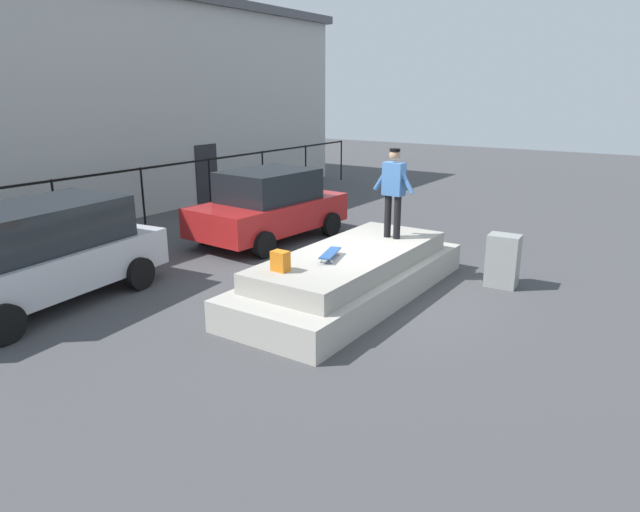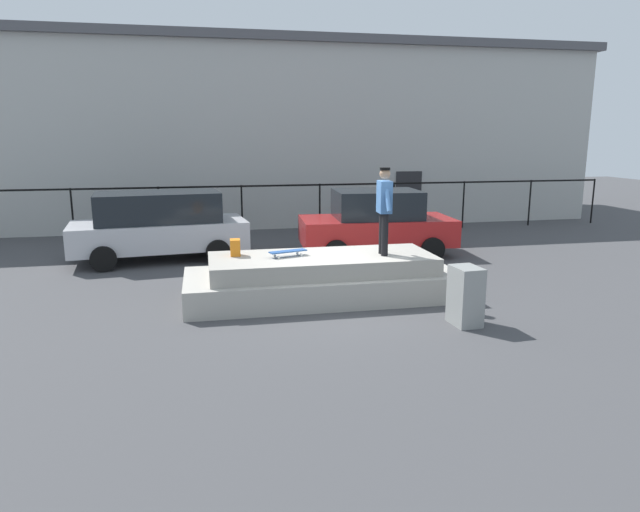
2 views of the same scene
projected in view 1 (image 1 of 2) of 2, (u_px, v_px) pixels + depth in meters
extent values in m
plane|color=#424244|center=(367.00, 293.00, 10.91)|extent=(60.00, 60.00, 0.00)
cube|color=#ADA89E|center=(352.00, 282.00, 10.74)|extent=(5.60, 2.16, 0.54)
cube|color=#A09B91|center=(352.00, 259.00, 10.62)|extent=(4.59, 1.77, 0.36)
cylinder|color=black|center=(388.00, 216.00, 11.41)|extent=(0.14, 0.14, 0.87)
cylinder|color=black|center=(397.00, 217.00, 11.28)|extent=(0.14, 0.14, 0.87)
cube|color=#33598C|center=(394.00, 179.00, 11.13)|extent=(0.27, 0.44, 0.65)
cylinder|color=#33598C|center=(383.00, 177.00, 11.28)|extent=(0.12, 0.42, 0.57)
cylinder|color=#33598C|center=(405.00, 179.00, 10.97)|extent=(0.12, 0.42, 0.57)
sphere|color=tan|center=(395.00, 155.00, 11.00)|extent=(0.22, 0.22, 0.22)
cylinder|color=black|center=(395.00, 150.00, 10.97)|extent=(0.22, 0.22, 0.05)
cube|color=#264C8C|center=(330.00, 253.00, 10.00)|extent=(0.81, 0.42, 0.02)
cylinder|color=silver|center=(321.00, 261.00, 9.82)|extent=(0.06, 0.05, 0.06)
cylinder|color=silver|center=(332.00, 262.00, 9.76)|extent=(0.06, 0.05, 0.06)
cylinder|color=silver|center=(329.00, 253.00, 10.29)|extent=(0.06, 0.05, 0.06)
cylinder|color=silver|center=(339.00, 254.00, 10.23)|extent=(0.06, 0.05, 0.06)
cube|color=orange|center=(280.00, 261.00, 9.32)|extent=(0.21, 0.29, 0.34)
cube|color=#B7B7BC|center=(38.00, 268.00, 10.23)|extent=(4.75, 2.49, 0.73)
cube|color=black|center=(32.00, 227.00, 10.02)|extent=(3.37, 2.10, 0.79)
cylinder|color=black|center=(4.00, 324.00, 8.68)|extent=(0.66, 0.29, 0.64)
cylinder|color=black|center=(68.00, 260.00, 11.99)|extent=(0.66, 0.29, 0.64)
cylinder|color=black|center=(139.00, 273.00, 11.08)|extent=(0.66, 0.29, 0.64)
cube|color=#B21E1E|center=(269.00, 214.00, 14.64)|extent=(4.34, 2.26, 0.73)
cube|color=black|center=(268.00, 185.00, 14.43)|extent=(2.43, 1.90, 0.77)
cylinder|color=black|center=(205.00, 232.00, 14.35)|extent=(0.65, 0.26, 0.64)
cylinder|color=black|center=(264.00, 245.00, 13.15)|extent=(0.65, 0.26, 0.64)
cylinder|color=black|center=(274.00, 214.00, 16.33)|extent=(0.65, 0.26, 0.64)
cylinder|color=black|center=(331.00, 224.00, 15.14)|extent=(0.65, 0.26, 0.64)
cube|color=gray|center=(503.00, 261.00, 11.19)|extent=(0.48, 0.63, 1.05)
cylinder|color=black|center=(56.00, 214.00, 13.94)|extent=(0.06, 0.06, 1.69)
cylinder|color=black|center=(143.00, 197.00, 16.07)|extent=(0.06, 0.06, 1.69)
cylinder|color=black|center=(210.00, 185.00, 18.19)|extent=(0.06, 0.06, 1.69)
cylinder|color=black|center=(263.00, 175.00, 20.31)|extent=(0.06, 0.06, 1.69)
cylinder|color=black|center=(306.00, 167.00, 22.43)|extent=(0.06, 0.06, 1.69)
cylinder|color=black|center=(341.00, 160.00, 24.55)|extent=(0.06, 0.06, 1.69)
cube|color=black|center=(99.00, 174.00, 14.78)|extent=(24.00, 0.04, 0.06)
cube|color=#262628|center=(207.00, 174.00, 19.48)|extent=(1.00, 0.06, 2.00)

